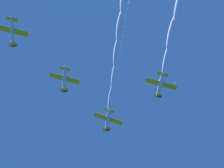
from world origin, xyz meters
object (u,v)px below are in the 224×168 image
object	(u,v)px
airplane_lead	(108,120)
airplane_left_wingman	(64,79)
airplane_slot_tail	(12,32)
airplane_right_wingman	(160,85)

from	to	relation	value
airplane_lead	airplane_left_wingman	xyz separation A→B (m)	(-15.93, -1.22, -0.26)
airplane_lead	airplane_slot_tail	bearing A→B (deg)	-175.95
airplane_left_wingman	airplane_slot_tail	size ratio (longest dim) A/B	1.00
airplane_left_wingman	airplane_right_wingman	bearing A→B (deg)	-40.90
airplane_slot_tail	airplane_left_wingman	bearing A→B (deg)	3.72
airplane_lead	airplane_right_wingman	bearing A→B (deg)	-83.59
airplane_lead	airplane_left_wingman	distance (m)	15.98
airplane_lead	airplane_left_wingman	world-z (taller)	airplane_lead
airplane_left_wingman	airplane_slot_tail	world-z (taller)	airplane_left_wingman
airplane_right_wingman	airplane_left_wingman	bearing A→B (deg)	139.10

